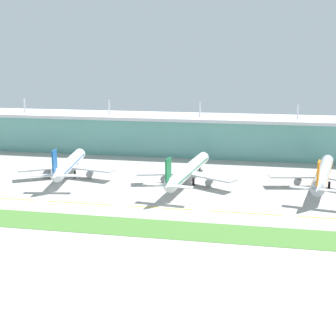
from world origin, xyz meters
name	(u,v)px	position (x,y,z in m)	size (l,w,h in m)	color
ground_plane	(167,208)	(0.00, 0.00, 0.00)	(600.00, 600.00, 0.00)	#A8A59E
terminal_building	(201,135)	(0.00, 107.30, 12.00)	(288.00, 34.00, 32.58)	#5B9E93
airliner_near_middle	(69,165)	(-57.50, 38.91, 6.44)	(48.18, 59.90, 18.90)	white
airliner_center	(188,171)	(2.65, 37.37, 6.46)	(48.45, 69.89, 18.90)	silver
airliner_far_middle	(323,174)	(64.43, 42.89, 6.46)	(47.91, 69.29, 18.90)	#ADB2BC
taxiway_stripe_west	(4,198)	(-71.00, -0.23, 0.02)	(28.00, 0.70, 0.04)	yellow
taxiway_stripe_mid_west	(79,203)	(-37.00, -0.23, 0.02)	(28.00, 0.70, 0.04)	yellow
taxiway_stripe_centre	(160,208)	(-3.00, -0.23, 0.02)	(28.00, 0.70, 0.04)	yellow
taxiway_stripe_mid_east	(245,213)	(31.00, -0.23, 0.02)	(28.00, 0.70, 0.04)	yellow
grass_verge	(155,228)	(0.00, -23.19, 0.05)	(300.00, 18.00, 0.10)	#477A33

